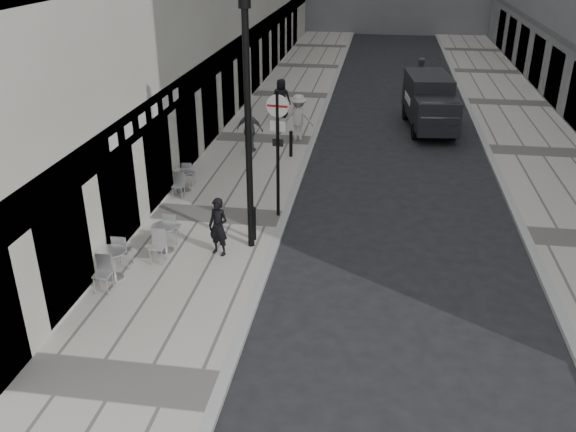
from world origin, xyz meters
name	(u,v)px	position (x,y,z in m)	size (l,w,h in m)	color
sidewalk	(265,140)	(-2.00, 18.00, 0.06)	(4.00, 60.00, 0.12)	#A39C93
far_sidewalk	(540,153)	(9.00, 18.00, 0.06)	(4.00, 60.00, 0.12)	#A39C93
walking_man	(218,227)	(-1.34, 7.95, 0.92)	(0.58, 0.38, 1.59)	black
sign_post	(278,138)	(-0.20, 10.60, 2.56)	(0.65, 0.14, 3.82)	black
lamppost	(248,115)	(-0.60, 8.54, 3.78)	(0.30, 0.30, 6.58)	black
bollard_near	(254,224)	(-0.60, 8.91, 0.59)	(0.12, 0.12, 0.94)	black
bollard_far	(291,145)	(-0.60, 15.93, 0.59)	(0.13, 0.13, 0.95)	black
panel_van	(429,100)	(4.78, 20.91, 1.27)	(2.28, 4.94, 2.25)	black
cyclist	(421,83)	(4.68, 26.19, 0.83)	(2.08, 1.38, 2.12)	black
pedestrian_a	(250,130)	(-2.25, 16.25, 1.01)	(1.04, 0.43, 1.78)	#59595E
pedestrian_b	(298,117)	(-0.60, 18.01, 1.07)	(1.22, 0.70, 1.89)	#B8B4AA
pedestrian_c	(281,98)	(-1.86, 21.34, 1.00)	(0.86, 0.56, 1.76)	black
cafe_table_near	(113,262)	(-3.60, 6.31, 0.58)	(0.71, 1.61, 0.92)	silver
cafe_table_mid	(165,236)	(-2.80, 7.85, 0.57)	(0.70, 1.57, 0.89)	silver
cafe_table_far	(184,179)	(-3.60, 12.00, 0.54)	(0.65, 1.46, 0.83)	silver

